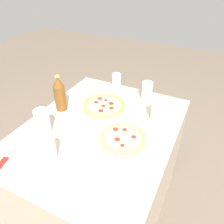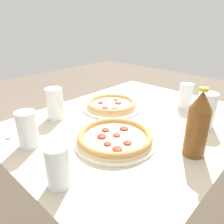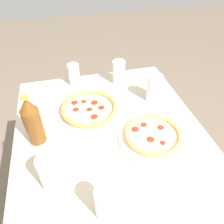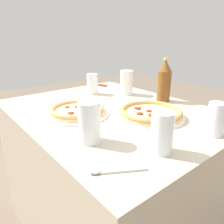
{
  "view_description": "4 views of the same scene",
  "coord_description": "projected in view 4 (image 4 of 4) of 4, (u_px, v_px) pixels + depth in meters",
  "views": [
    {
      "loc": [
        -0.82,
        -0.48,
        1.51
      ],
      "look_at": [
        0.1,
        -0.03,
        0.8
      ],
      "focal_mm": 35.0,
      "sensor_mm": 36.0,
      "label": 1
    },
    {
      "loc": [
        0.68,
        0.52,
        1.16
      ],
      "look_at": [
        0.07,
        -0.05,
        0.8
      ],
      "focal_mm": 35.0,
      "sensor_mm": 36.0,
      "label": 2
    },
    {
      "loc": [
        -0.6,
        0.15,
        1.43
      ],
      "look_at": [
        0.1,
        -0.02,
        0.8
      ],
      "focal_mm": 35.0,
      "sensor_mm": 36.0,
      "label": 3
    },
    {
      "loc": [
        0.76,
        -0.62,
        1.08
      ],
      "look_at": [
        0.1,
        -0.08,
        0.78
      ],
      "focal_mm": 35.0,
      "sensor_mm": 36.0,
      "label": 4
    }
  ],
  "objects": [
    {
      "name": "spoon",
      "position": [
        111.0,
        170.0,
        0.57
      ],
      "size": [
        0.1,
        0.14,
        0.01
      ],
      "color": "silver",
      "rests_on": "table"
    },
    {
      "name": "glass_lemonade",
      "position": [
        216.0,
        120.0,
        0.76
      ],
      "size": [
        0.06,
        0.06,
        0.12
      ],
      "color": "white",
      "rests_on": "table"
    },
    {
      "name": "glass_cola",
      "position": [
        162.0,
        133.0,
        0.64
      ],
      "size": [
        0.07,
        0.07,
        0.13
      ],
      "color": "white",
      "rests_on": "table"
    },
    {
      "name": "glass_red_wine",
      "position": [
        89.0,
        124.0,
        0.71
      ],
      "size": [
        0.07,
        0.07,
        0.14
      ],
      "color": "white",
      "rests_on": "table"
    },
    {
      "name": "pizza_pepperoni",
      "position": [
        151.0,
        113.0,
        0.94
      ],
      "size": [
        0.29,
        0.29,
        0.04
      ],
      "color": "silver",
      "rests_on": "table"
    },
    {
      "name": "glass_iced_tea",
      "position": [
        92.0,
        85.0,
        1.29
      ],
      "size": [
        0.06,
        0.06,
        0.12
      ],
      "color": "white",
      "rests_on": "table"
    },
    {
      "name": "knife",
      "position": [
        109.0,
        86.0,
        1.48
      ],
      "size": [
        0.19,
        0.07,
        0.01
      ],
      "color": "maroon",
      "rests_on": "table"
    },
    {
      "name": "table",
      "position": [
        112.0,
        176.0,
        1.16
      ],
      "size": [
        1.03,
        0.81,
        0.75
      ],
      "color": "#B7A88E",
      "rests_on": "ground_plane"
    },
    {
      "name": "pizza_salami",
      "position": [
        77.0,
        111.0,
        0.97
      ],
      "size": [
        0.29,
        0.29,
        0.04
      ],
      "color": "silver",
      "rests_on": "table"
    },
    {
      "name": "glass_water",
      "position": [
        127.0,
        84.0,
        1.28
      ],
      "size": [
        0.08,
        0.08,
        0.14
      ],
      "color": "white",
      "rests_on": "table"
    },
    {
      "name": "beer_bottle",
      "position": [
        164.0,
        81.0,
        1.13
      ],
      "size": [
        0.07,
        0.07,
        0.23
      ],
      "color": "brown",
      "rests_on": "table"
    }
  ]
}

